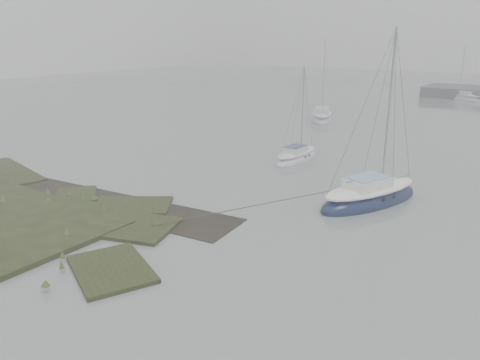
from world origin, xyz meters
name	(u,v)px	position (x,y,z in m)	size (l,w,h in m)	color
ground	(380,133)	(0.00, 30.00, 0.00)	(160.00, 160.00, 0.00)	slate
sailboat_main	(370,197)	(5.62, 11.99, 0.29)	(4.38, 6.93, 9.31)	#0E1838
sailboat_white	(296,157)	(-1.54, 17.42, 0.21)	(1.61, 4.84, 6.82)	silver
sailboat_far_a	(322,118)	(-7.11, 33.09, 0.27)	(4.44, 6.40, 8.65)	#AAAEB4
sailboat_far_c	(463,98)	(1.51, 58.45, 0.25)	(5.75, 4.50, 7.92)	silver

